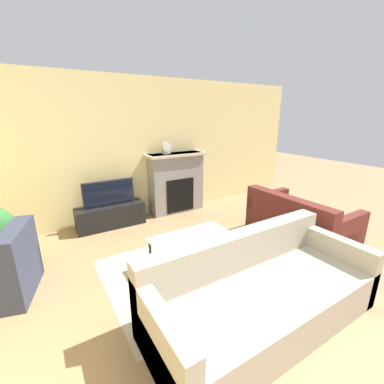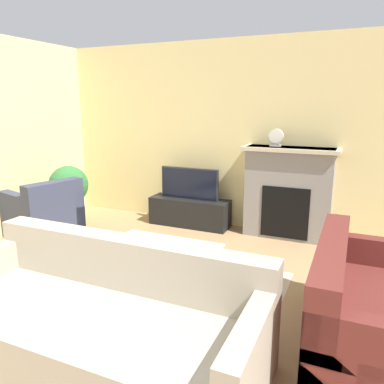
{
  "view_description": "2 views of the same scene",
  "coord_description": "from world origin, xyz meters",
  "px_view_note": "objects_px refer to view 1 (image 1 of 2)",
  "views": [
    {
      "loc": [
        -1.53,
        -0.38,
        2.01
      ],
      "look_at": [
        0.5,
        2.92,
        0.84
      ],
      "focal_mm": 24.0,
      "sensor_mm": 36.0,
      "label": 1
    },
    {
      "loc": [
        1.74,
        -0.8,
        1.82
      ],
      "look_at": [
        0.03,
        3.07,
        0.81
      ],
      "focal_mm": 35.0,
      "sensor_mm": 36.0,
      "label": 2
    }
  ],
  "objects_px": {
    "tv": "(109,193)",
    "coffee_table": "(194,241)",
    "couch_loveseat": "(298,225)",
    "couch_sectional": "(260,294)",
    "mantel_clock": "(167,148)"
  },
  "relations": [
    {
      "from": "tv",
      "to": "couch_loveseat",
      "type": "height_order",
      "value": "tv"
    },
    {
      "from": "couch_sectional",
      "to": "mantel_clock",
      "type": "xyz_separation_m",
      "value": [
        0.55,
        3.15,
        1.09
      ]
    },
    {
      "from": "tv",
      "to": "couch_sectional",
      "type": "bearing_deg",
      "value": -77.5
    },
    {
      "from": "tv",
      "to": "mantel_clock",
      "type": "bearing_deg",
      "value": 4.49
    },
    {
      "from": "tv",
      "to": "coffee_table",
      "type": "height_order",
      "value": "tv"
    },
    {
      "from": "couch_loveseat",
      "to": "coffee_table",
      "type": "relative_size",
      "value": 1.42
    },
    {
      "from": "tv",
      "to": "mantel_clock",
      "type": "distance_m",
      "value": 1.42
    },
    {
      "from": "coffee_table",
      "to": "mantel_clock",
      "type": "height_order",
      "value": "mantel_clock"
    },
    {
      "from": "couch_loveseat",
      "to": "couch_sectional",
      "type": "bearing_deg",
      "value": 116.33
    },
    {
      "from": "tv",
      "to": "coffee_table",
      "type": "xyz_separation_m",
      "value": [
        0.58,
        -1.96,
        -0.24
      ]
    },
    {
      "from": "tv",
      "to": "couch_loveseat",
      "type": "bearing_deg",
      "value": -41.53
    },
    {
      "from": "couch_loveseat",
      "to": "coffee_table",
      "type": "height_order",
      "value": "couch_loveseat"
    },
    {
      "from": "couch_sectional",
      "to": "couch_loveseat",
      "type": "relative_size",
      "value": 1.52
    },
    {
      "from": "tv",
      "to": "couch_loveseat",
      "type": "distance_m",
      "value": 3.3
    },
    {
      "from": "coffee_table",
      "to": "couch_sectional",
      "type": "bearing_deg",
      "value": -84.94
    }
  ]
}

